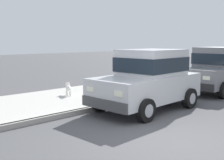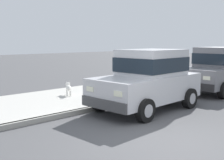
{
  "view_description": "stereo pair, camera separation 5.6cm",
  "coord_description": "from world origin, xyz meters",
  "px_view_note": "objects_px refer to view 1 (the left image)",
  "views": [
    {
      "loc": [
        3.52,
        -5.01,
        2.15
      ],
      "look_at": [
        -3.38,
        1.66,
        0.85
      ],
      "focal_mm": 46.7,
      "sensor_mm": 36.0,
      "label": 1
    },
    {
      "loc": [
        3.56,
        -4.97,
        2.15
      ],
      "look_at": [
        -3.38,
        1.66,
        0.85
      ],
      "focal_mm": 46.7,
      "sensor_mm": 36.0,
      "label": 2
    }
  ],
  "objects_px": {
    "car_silver_hatchback": "(148,79)",
    "dog_white": "(68,87)",
    "car_grey_hatchback": "(217,69)",
    "fire_hydrant": "(148,84)"
  },
  "relations": [
    {
      "from": "dog_white",
      "to": "car_grey_hatchback",
      "type": "bearing_deg",
      "value": 59.97
    },
    {
      "from": "fire_hydrant",
      "to": "car_silver_hatchback",
      "type": "bearing_deg",
      "value": -50.5
    },
    {
      "from": "car_grey_hatchback",
      "to": "dog_white",
      "type": "height_order",
      "value": "car_grey_hatchback"
    },
    {
      "from": "dog_white",
      "to": "fire_hydrant",
      "type": "bearing_deg",
      "value": 58.68
    },
    {
      "from": "car_silver_hatchback",
      "to": "fire_hydrant",
      "type": "bearing_deg",
      "value": 129.5
    },
    {
      "from": "car_silver_hatchback",
      "to": "fire_hydrant",
      "type": "height_order",
      "value": "car_silver_hatchback"
    },
    {
      "from": "car_silver_hatchback",
      "to": "dog_white",
      "type": "xyz_separation_m",
      "value": [
        -3.09,
        -0.86,
        -0.55
      ]
    },
    {
      "from": "car_grey_hatchback",
      "to": "car_silver_hatchback",
      "type": "bearing_deg",
      "value": -90.42
    },
    {
      "from": "car_silver_hatchback",
      "to": "dog_white",
      "type": "distance_m",
      "value": 3.25
    },
    {
      "from": "car_grey_hatchback",
      "to": "dog_white",
      "type": "xyz_separation_m",
      "value": [
        -3.12,
        -5.4,
        -0.55
      ]
    }
  ]
}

